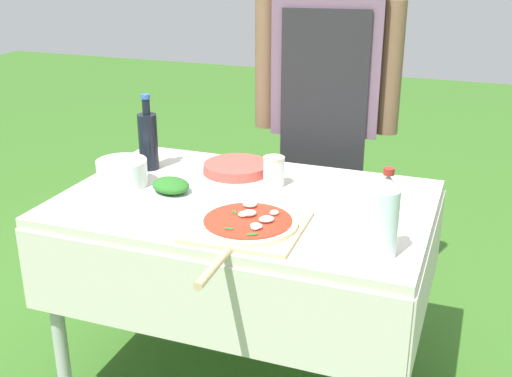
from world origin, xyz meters
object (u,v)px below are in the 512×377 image
prep_table (246,223)px  water_bottle (385,215)px  pizza_on_peel (247,225)px  plate_stack (237,168)px  person_cook (326,97)px  mixing_tub (122,173)px  sauce_jar (274,173)px  oil_bottle (148,140)px  herb_container (171,186)px

prep_table → water_bottle: (0.50, -0.26, 0.21)m
pizza_on_peel → plate_stack: size_ratio=2.18×
person_cook → mixing_tub: person_cook is taller
mixing_tub → pizza_on_peel: bearing=-20.3°
mixing_tub → sauce_jar: sauce_jar is taller
mixing_tub → sauce_jar: size_ratio=1.68×
prep_table → plate_stack: bearing=118.4°
plate_stack → person_cook: bearing=64.7°
pizza_on_peel → water_bottle: water_bottle is taller
person_cook → pizza_on_peel: person_cook is taller
pizza_on_peel → oil_bottle: (-0.54, 0.39, 0.10)m
pizza_on_peel → herb_container: 0.40m
herb_container → sauce_jar: bearing=32.5°
water_bottle → herb_container: (-0.76, 0.21, -0.09)m
herb_container → water_bottle: bearing=-15.7°
herb_container → prep_table: bearing=10.4°
prep_table → pizza_on_peel: bearing=-67.8°
mixing_tub → herb_container: bearing=-4.8°
water_bottle → sauce_jar: (-0.45, 0.41, -0.07)m
herb_container → plate_stack: (0.13, 0.28, -0.01)m
herb_container → pizza_on_peel: bearing=-28.0°
prep_table → person_cook: 0.75m
person_cook → pizza_on_peel: (0.00, -0.92, -0.19)m
pizza_on_peel → plate_stack: 0.51m
pizza_on_peel → oil_bottle: size_ratio=1.92×
plate_stack → pizza_on_peel: bearing=-64.6°
prep_table → oil_bottle: bearing=161.0°
water_bottle → herb_container: 0.79m
prep_table → pizza_on_peel: 0.27m
pizza_on_peel → oil_bottle: bearing=142.7°
plate_stack → prep_table: bearing=-61.6°
water_bottle → sauce_jar: bearing=138.2°
oil_bottle → water_bottle: (0.95, -0.41, 0.01)m
pizza_on_peel → plate_stack: bearing=113.5°
pizza_on_peel → herb_container: bearing=150.2°
herb_container → sauce_jar: (0.30, 0.19, 0.02)m
prep_table → oil_bottle: oil_bottle is taller
water_bottle → mixing_tub: bearing=166.5°
plate_stack → sauce_jar: bearing=-25.5°
plate_stack → herb_container: bearing=-115.2°
mixing_tub → oil_bottle: bearing=88.5°
oil_bottle → plate_stack: bearing=13.1°
water_bottle → plate_stack: bearing=142.1°
prep_table → plate_stack: 0.28m
person_cook → water_bottle: 1.03m
pizza_on_peel → oil_bottle: 0.67m
prep_table → sauce_jar: sauce_jar is taller
oil_bottle → mixing_tub: size_ratio=1.61×
water_bottle → person_cook: bearing=113.5°
herb_container → oil_bottle: bearing=134.0°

